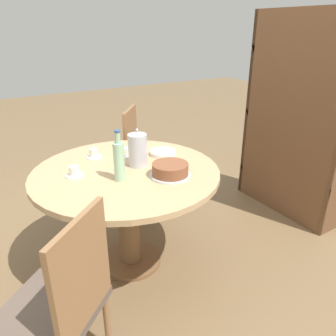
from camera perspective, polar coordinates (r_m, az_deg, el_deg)
name	(u,v)px	position (r m, az deg, el deg)	size (l,w,h in m)	color
ground_plane	(131,261)	(2.56, -6.45, -15.84)	(14.00, 14.00, 0.00)	brown
dining_table	(127,190)	(2.23, -7.15, -3.76)	(1.23, 1.23, 0.75)	brown
chair_a	(61,303)	(1.64, -18.07, -21.44)	(0.59, 0.59, 0.94)	olive
chair_b	(145,157)	(3.08, -4.08, 1.93)	(0.59, 0.59, 0.94)	olive
bookshelf	(296,122)	(3.08, 21.34, 7.51)	(0.99, 0.28, 1.75)	brown
coffee_pot	(138,149)	(2.19, -5.31, 3.33)	(0.13, 0.13, 0.26)	silver
water_bottle	(119,160)	(1.98, -8.53, 1.33)	(0.07, 0.07, 0.32)	#99C6A3
cake_main	(170,170)	(2.05, 0.39, -0.36)	(0.26, 0.26, 0.08)	silver
cup_a	(125,153)	(2.39, -7.50, 2.66)	(0.11, 0.11, 0.07)	white
cup_b	(74,172)	(2.13, -16.00, -0.70)	(0.11, 0.11, 0.07)	white
cup_c	(94,154)	(2.40, -12.78, 2.40)	(0.11, 0.11, 0.07)	white
plate_stack	(163,153)	(2.40, -0.90, 2.68)	(0.19, 0.19, 0.03)	white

